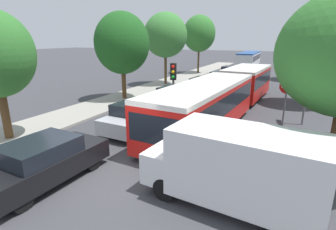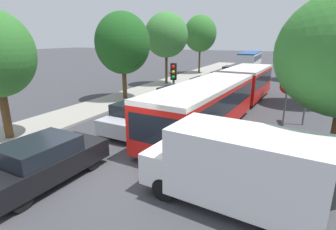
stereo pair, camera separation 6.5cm
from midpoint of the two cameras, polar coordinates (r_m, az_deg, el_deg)
The scene contains 19 objects.
ground_plane at distance 9.79m, azimuth -11.66°, elevation -12.71°, with size 200.00×200.00×0.00m, color #3D3D42.
kerb_strip_left at distance 29.72m, azimuth 1.22°, elevation 7.41°, with size 3.20×49.94×0.14m, color #9E998E.
articulated_bus at distance 16.82m, azimuth 12.71°, elevation 4.84°, with size 3.63×17.07×2.52m.
city_bus_rear at distance 47.29m, azimuth 17.51°, elevation 11.66°, with size 2.82×11.42×2.45m.
queued_car_black at distance 9.79m, azimuth -25.32°, elevation -9.03°, with size 2.04×4.42×1.51m.
queued_car_silver at distance 13.86m, azimuth -6.49°, elevation -0.17°, with size 2.08×4.52×1.54m.
queued_car_white at distance 18.52m, azimuth 1.65°, elevation 4.04°, with size 1.99×4.32×1.47m.
queued_car_blue at distance 23.04m, azimuth 7.79°, elevation 6.32°, with size 1.96×4.25×1.45m.
queued_car_graphite at distance 28.42m, azimuth 11.43°, elevation 7.95°, with size 1.84×4.00×1.37m.
queued_car_navy at distance 34.21m, azimuth 13.46°, elevation 9.20°, with size 1.83×3.96×1.35m.
white_van at distance 7.76m, azimuth 14.70°, elevation -10.71°, with size 5.15×2.37×2.31m.
traffic_light at distance 14.55m, azimuth 1.34°, elevation 7.66°, with size 0.37×0.39×3.40m.
no_entry_sign at distance 13.96m, azimuth 24.41°, elevation 3.23°, with size 0.70×0.08×2.82m.
direction_sign_post at distance 16.10m, azimuth 28.47°, elevation 6.75°, with size 0.34×1.38×3.60m.
tree_left_mid at distance 20.70m, azimuth -9.75°, elevation 15.11°, with size 4.14×4.14×6.64m.
tree_left_far at distance 27.13m, azimuth -0.30°, elevation 16.99°, with size 4.30×4.30×7.19m.
tree_left_distant at distance 36.51m, azimuth 7.09°, elevation 17.17°, with size 4.25×4.25×7.66m.
tree_right_mid at distance 21.41m, azimuth 30.71°, elevation 12.88°, with size 4.30×4.30×6.32m.
tree_right_far at distance 33.99m, azimuth 29.80°, elevation 15.12°, with size 5.00×5.00×7.77m.
Camera 2 is at (5.44, -6.65, 4.70)m, focal length 28.00 mm.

